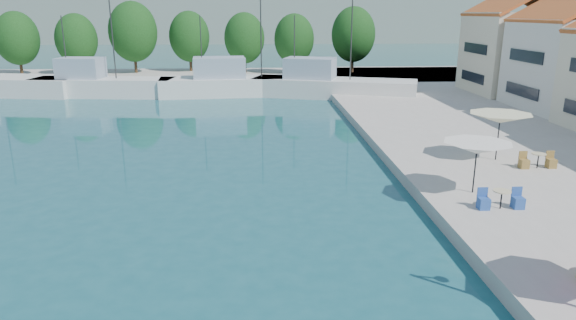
{
  "coord_description": "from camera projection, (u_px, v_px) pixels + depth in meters",
  "views": [
    {
      "loc": [
        -0.94,
        2.45,
        8.12
      ],
      "look_at": [
        0.41,
        26.0,
        1.3
      ],
      "focal_mm": 32.0,
      "sensor_mm": 36.0,
      "label": 1
    }
  ],
  "objects": [
    {
      "name": "tree_06",
      "position": [
        244.0,
        38.0,
        64.89
      ],
      "size": [
        5.09,
        5.09,
        7.53
      ],
      "color": "#3F2B19",
      "rests_on": "quay_far"
    },
    {
      "name": "trawler_03",
      "position": [
        241.0,
        84.0,
        51.96
      ],
      "size": [
        17.25,
        5.95,
        10.2
      ],
      "rotation": [
        0.0,
        0.0,
        0.09
      ],
      "color": "silver",
      "rests_on": "ground"
    },
    {
      "name": "hill_west",
      "position": [
        158.0,
        12.0,
        149.54
      ],
      "size": [
        180.0,
        40.0,
        16.0
      ],
      "primitive_type": "cube",
      "color": "gray",
      "rests_on": "ground"
    },
    {
      "name": "tree_04",
      "position": [
        133.0,
        32.0,
        64.49
      ],
      "size": [
        6.0,
        6.0,
        8.88
      ],
      "color": "#3F2B19",
      "rests_on": "quay_far"
    },
    {
      "name": "tree_07",
      "position": [
        294.0,
        39.0,
        64.16
      ],
      "size": [
        4.99,
        4.99,
        7.39
      ],
      "color": "#3F2B19",
      "rests_on": "quay_far"
    },
    {
      "name": "cafe_table_02",
      "position": [
        501.0,
        202.0,
        20.3
      ],
      "size": [
        1.82,
        0.7,
        0.76
      ],
      "color": "black",
      "rests_on": "quay_right"
    },
    {
      "name": "tree_05",
      "position": [
        189.0,
        37.0,
        66.66
      ],
      "size": [
        5.21,
        5.21,
        7.71
      ],
      "color": "#3F2B19",
      "rests_on": "quay_far"
    },
    {
      "name": "tree_08",
      "position": [
        353.0,
        34.0,
        65.38
      ],
      "size": [
        5.58,
        5.58,
        8.26
      ],
      "color": "#3F2B19",
      "rests_on": "quay_far"
    },
    {
      "name": "tree_03",
      "position": [
        76.0,
        39.0,
        62.92
      ],
      "size": [
        5.01,
        5.01,
        7.42
      ],
      "color": "#3F2B19",
      "rests_on": "quay_far"
    },
    {
      "name": "cafe_table_03",
      "position": [
        538.0,
        163.0,
        25.6
      ],
      "size": [
        1.82,
        0.7,
        0.76
      ],
      "color": "black",
      "rests_on": "quay_right"
    },
    {
      "name": "tree_02",
      "position": [
        17.0,
        38.0,
        62.64
      ],
      "size": [
        5.18,
        5.18,
        7.67
      ],
      "color": "#3F2B19",
      "rests_on": "quay_far"
    },
    {
      "name": "umbrella_white",
      "position": [
        477.0,
        148.0,
        21.66
      ],
      "size": [
        2.92,
        2.92,
        2.24
      ],
      "color": "black",
      "rests_on": "quay_right"
    },
    {
      "name": "hill_east",
      "position": [
        379.0,
        19.0,
        173.13
      ],
      "size": [
        140.0,
        40.0,
        12.0
      ],
      "primitive_type": "cube",
      "color": "gray",
      "rests_on": "ground"
    },
    {
      "name": "trawler_02",
      "position": [
        100.0,
        86.0,
        51.08
      ],
      "size": [
        14.28,
        5.19,
        10.2
      ],
      "rotation": [
        0.0,
        0.0,
        -0.11
      ],
      "color": "silver",
      "rests_on": "ground"
    },
    {
      "name": "trawler_04",
      "position": [
        329.0,
        86.0,
        50.59
      ],
      "size": [
        16.46,
        8.8,
        10.2
      ],
      "rotation": [
        0.0,
        0.0,
        -0.31
      ],
      "color": "silver",
      "rests_on": "ground"
    },
    {
      "name": "quay_far",
      "position": [
        202.0,
        77.0,
        63.69
      ],
      "size": [
        90.0,
        16.0,
        0.6
      ],
      "primitive_type": "cube",
      "color": "#AFA69E",
      "rests_on": "ground"
    },
    {
      "name": "building_06",
      "position": [
        521.0,
        41.0,
        48.67
      ],
      "size": [
        9.0,
        8.8,
        10.2
      ],
      "color": "beige",
      "rests_on": "quay_right"
    },
    {
      "name": "umbrella_cream",
      "position": [
        500.0,
        118.0,
        26.51
      ],
      "size": [
        3.22,
        3.22,
        2.49
      ],
      "color": "black",
      "rests_on": "quay_right"
    }
  ]
}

